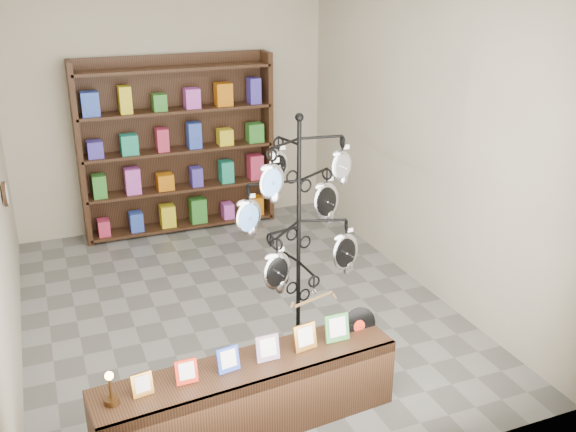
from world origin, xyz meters
name	(u,v)px	position (x,y,z in m)	size (l,w,h in m)	color
ground	(236,307)	(0.00, 0.00, 0.00)	(5.00, 5.00, 0.00)	slate
room_envelope	(230,126)	(0.00, 0.00, 1.85)	(5.00, 5.00, 5.00)	#BAB195
display_tree	(299,222)	(0.28, -0.94, 1.23)	(1.10, 1.06, 2.13)	black
front_shelf	(249,396)	(-0.45, -1.75, 0.28)	(2.25, 0.64, 0.79)	black
back_shelving	(178,151)	(0.00, 2.30, 1.03)	(2.42, 0.36, 2.20)	black
wall_clocks	(0,163)	(-1.97, 0.80, 1.50)	(0.03, 0.24, 0.84)	black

